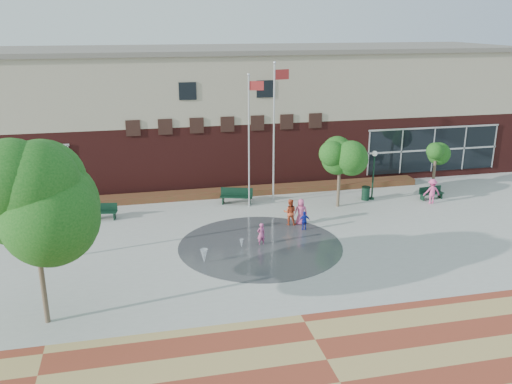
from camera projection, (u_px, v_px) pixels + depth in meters
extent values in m
plane|color=#666056|center=(275.00, 271.00, 24.97)|extent=(120.00, 120.00, 0.00)
cube|color=#A8A8A0|center=(256.00, 239.00, 28.68)|extent=(46.00, 18.00, 0.01)
cube|color=#943A25|center=(327.00, 360.00, 18.46)|extent=(46.00, 6.00, 0.01)
cylinder|color=#383A3D|center=(260.00, 246.00, 27.75)|extent=(8.40, 8.40, 0.01)
cube|color=#4F1B19|center=(216.00, 143.00, 40.54)|extent=(44.00, 10.00, 4.50)
cube|color=tan|center=(215.00, 82.00, 39.17)|extent=(44.00, 10.00, 4.50)
cube|color=slate|center=(214.00, 49.00, 38.47)|extent=(44.40, 10.40, 0.30)
cube|color=black|center=(433.00, 150.00, 39.06)|extent=(10.00, 0.12, 3.19)
cube|color=black|center=(188.00, 91.00, 33.97)|extent=(1.10, 0.10, 1.10)
cube|color=black|center=(265.00, 89.00, 35.02)|extent=(1.10, 0.10, 1.10)
cube|color=maroon|center=(231.00, 195.00, 35.75)|extent=(26.00, 1.20, 0.40)
cylinder|color=silver|center=(249.00, 144.00, 32.37)|extent=(0.10, 0.10, 8.00)
sphere|color=silver|center=(249.00, 75.00, 31.14)|extent=(0.16, 0.16, 0.16)
cube|color=#B72C2B|center=(256.00, 86.00, 31.37)|extent=(0.87, 0.14, 0.54)
cylinder|color=silver|center=(274.00, 135.00, 33.47)|extent=(0.11, 0.11, 8.58)
sphere|color=silver|center=(275.00, 63.00, 32.15)|extent=(0.18, 0.18, 0.18)
cube|color=#B72C2B|center=(282.00, 74.00, 32.57)|extent=(0.97, 0.25, 0.61)
cylinder|color=#112F20|center=(30.00, 225.00, 25.31)|extent=(0.14, 0.14, 3.86)
cylinder|color=#112F20|center=(35.00, 261.00, 25.87)|extent=(0.41, 0.41, 0.18)
sphere|color=silver|center=(24.00, 181.00, 24.66)|extent=(0.45, 0.45, 0.45)
cylinder|color=#112F20|center=(373.00, 178.00, 34.44)|extent=(0.10, 0.10, 2.91)
cylinder|color=#112F20|center=(372.00, 199.00, 34.86)|extent=(0.31, 0.31, 0.14)
sphere|color=silver|center=(375.00, 154.00, 33.95)|extent=(0.34, 0.34, 0.34)
cube|color=#112F20|center=(101.00, 212.00, 31.24)|extent=(1.93, 0.81, 0.06)
cube|color=#112F20|center=(101.00, 207.00, 31.39)|extent=(1.86, 0.34, 0.47)
cube|color=#112F20|center=(236.00, 197.00, 33.87)|extent=(2.09, 1.15, 0.07)
cube|color=#112F20|center=(237.00, 191.00, 34.03)|extent=(1.94, 0.67, 0.50)
cube|color=#112F20|center=(432.00, 193.00, 34.82)|extent=(1.66, 0.61, 0.05)
cube|color=#112F20|center=(430.00, 189.00, 34.94)|extent=(1.62, 0.20, 0.41)
cylinder|color=#112F20|center=(366.00, 194.00, 34.69)|extent=(0.51, 0.51, 0.85)
cylinder|color=black|center=(366.00, 187.00, 34.55)|extent=(0.55, 0.55, 0.05)
cylinder|color=brown|center=(41.00, 272.00, 20.13)|extent=(0.19, 0.19, 4.23)
cylinder|color=brown|center=(339.00, 185.00, 33.19)|extent=(0.19, 0.19, 2.77)
cylinder|color=brown|center=(434.00, 177.00, 36.11)|extent=(0.19, 0.19, 2.16)
cone|color=white|center=(204.00, 263.00, 25.78)|extent=(0.35, 0.35, 0.69)
cone|color=white|center=(242.00, 248.00, 27.51)|extent=(0.20, 0.20, 0.45)
imported|color=#CB4E8C|center=(261.00, 234.00, 27.71)|extent=(0.49, 0.38, 1.20)
imported|color=#C24825|center=(290.00, 212.00, 30.36)|extent=(0.88, 0.77, 1.54)
imported|color=#E8568D|center=(301.00, 212.00, 30.47)|extent=(0.81, 0.61, 1.50)
imported|color=#1525A4|center=(304.00, 221.00, 29.66)|extent=(0.65, 0.27, 1.10)
imported|color=#EC4F94|center=(432.00, 191.00, 33.93)|extent=(1.09, 0.71, 1.60)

